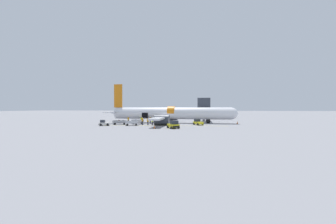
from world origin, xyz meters
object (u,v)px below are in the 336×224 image
(baggage_tug_lead, at_px, (104,123))
(ground_crew_marshal, at_px, (152,122))
(baggage_tug_rear, at_px, (198,122))
(baggage_cart_empty, at_px, (132,123))
(ground_crew_loader_a, at_px, (142,120))
(baggage_cart_loading, at_px, (138,122))
(ground_crew_supervisor, at_px, (150,120))
(baggage_tug_mid, at_px, (173,125))
(ground_crew_driver, at_px, (128,120))
(ground_crew_loader_b, at_px, (148,121))
(baggage_cart_queued, at_px, (120,122))
(airplane, at_px, (169,114))
(ground_crew_helper, at_px, (142,121))

(baggage_tug_lead, xyz_separation_m, ground_crew_marshal, (10.68, 3.47, 0.27))
(baggage_tug_rear, relative_size, baggage_cart_empty, 0.78)
(ground_crew_loader_a, bearing_deg, baggage_cart_loading, -90.58)
(ground_crew_supervisor, xyz_separation_m, ground_crew_marshal, (1.69, -4.59, -0.10))
(baggage_tug_mid, height_order, baggage_cart_empty, baggage_tug_mid)
(baggage_tug_mid, xyz_separation_m, ground_crew_driver, (-13.91, 11.63, 0.25))
(baggage_tug_lead, relative_size, ground_crew_driver, 1.50)
(baggage_tug_lead, xyz_separation_m, baggage_tug_rear, (21.54, 5.67, 0.06))
(baggage_tug_lead, xyz_separation_m, baggage_cart_loading, (6.32, 5.99, 0.03))
(ground_crew_loader_b, distance_m, ground_crew_supervisor, 4.31)
(baggage_cart_loading, relative_size, ground_crew_loader_a, 2.35)
(ground_crew_driver, distance_m, ground_crew_supervisor, 6.03)
(baggage_tug_rear, height_order, baggage_cart_empty, baggage_tug_rear)
(baggage_cart_loading, height_order, baggage_cart_queued, same)
(airplane, relative_size, baggage_tug_lead, 13.28)
(baggage_tug_lead, xyz_separation_m, ground_crew_loader_a, (6.35, 8.91, 0.37))
(baggage_cart_loading, distance_m, baggage_cart_queued, 4.68)
(airplane, height_order, ground_crew_loader_a, airplane)
(airplane, xyz_separation_m, baggage_cart_empty, (-7.28, -9.65, -2.02))
(baggage_cart_loading, bearing_deg, baggage_cart_empty, -89.67)
(baggage_tug_mid, height_order, baggage_cart_queued, baggage_tug_mid)
(baggage_cart_loading, distance_m, ground_crew_helper, 2.79)
(baggage_tug_mid, bearing_deg, baggage_cart_loading, 137.39)
(baggage_cart_empty, bearing_deg, baggage_tug_rear, 15.27)
(baggage_tug_lead, xyz_separation_m, ground_crew_helper, (8.09, 3.87, 0.41))
(baggage_tug_mid, distance_m, baggage_tug_rear, 10.48)
(baggage_tug_lead, distance_m, ground_crew_driver, 8.47)
(ground_crew_helper, bearing_deg, ground_crew_loader_b, -3.65)
(ground_crew_loader_a, distance_m, ground_crew_marshal, 6.94)
(ground_crew_loader_b, bearing_deg, ground_crew_supervisor, 97.05)
(baggage_tug_lead, distance_m, baggage_tug_rear, 22.27)
(airplane, xyz_separation_m, ground_crew_driver, (-10.67, -3.26, -1.59))
(ground_crew_loader_b, height_order, ground_crew_supervisor, ground_crew_supervisor)
(ground_crew_supervisor, bearing_deg, baggage_tug_mid, -56.18)
(baggage_cart_loading, xyz_separation_m, ground_crew_loader_a, (0.03, 2.91, 0.34))
(ground_crew_loader_a, bearing_deg, ground_crew_loader_b, -58.29)
(airplane, height_order, baggage_tug_rear, airplane)
(baggage_tug_lead, distance_m, ground_crew_loader_a, 10.95)
(ground_crew_driver, distance_m, ground_crew_helper, 6.54)
(baggage_tug_mid, xyz_separation_m, baggage_cart_queued, (-14.59, 7.35, -0.11))
(baggage_cart_queued, xyz_separation_m, ground_crew_loader_a, (4.07, 5.26, 0.36))
(baggage_cart_empty, distance_m, ground_crew_loader_a, 7.39)
(airplane, relative_size, ground_crew_loader_a, 20.07)
(baggage_tug_mid, bearing_deg, ground_crew_marshal, 130.80)
(ground_crew_loader_a, distance_m, ground_crew_driver, 3.53)
(baggage_cart_queued, xyz_separation_m, ground_crew_loader_b, (7.23, 0.14, 0.33))
(baggage_tug_mid, distance_m, baggage_cart_loading, 14.33)
(baggage_cart_empty, height_order, ground_crew_marshal, ground_crew_marshal)
(baggage_tug_rear, distance_m, baggage_cart_loading, 15.22)
(ground_crew_marshal, bearing_deg, airplane, 69.01)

